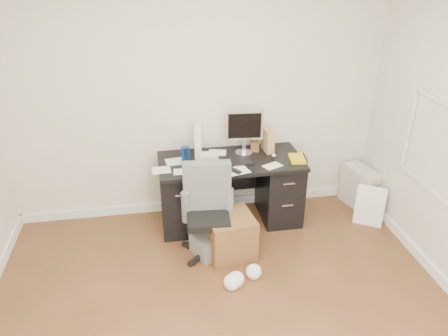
# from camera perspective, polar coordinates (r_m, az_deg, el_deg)

# --- Properties ---
(room_shell) EXTENTS (4.02, 4.02, 2.71)m
(room_shell) POSITION_cam_1_polar(r_m,az_deg,el_deg) (2.69, 1.72, 3.45)
(room_shell) COLOR beige
(room_shell) RESTS_ON ground
(desk) EXTENTS (1.50, 0.70, 0.75)m
(desk) POSITION_cam_1_polar(r_m,az_deg,el_deg) (4.72, 0.85, -2.73)
(desk) COLOR black
(desk) RESTS_ON ground
(loose_papers) EXTENTS (1.10, 0.60, 0.00)m
(loose_papers) POSITION_cam_1_polar(r_m,az_deg,el_deg) (4.48, -1.52, 0.65)
(loose_papers) COLOR white
(loose_papers) RESTS_ON desk
(lcd_monitor) EXTENTS (0.41, 0.26, 0.49)m
(lcd_monitor) POSITION_cam_1_polar(r_m,az_deg,el_deg) (4.60, 2.66, 4.68)
(lcd_monitor) COLOR silver
(lcd_monitor) RESTS_ON desk
(keyboard) EXTENTS (0.40, 0.15, 0.02)m
(keyboard) POSITION_cam_1_polar(r_m,az_deg,el_deg) (4.47, 1.29, 0.72)
(keyboard) COLOR black
(keyboard) RESTS_ON desk
(computer_mouse) EXTENTS (0.06, 0.06, 0.05)m
(computer_mouse) POSITION_cam_1_polar(r_m,az_deg,el_deg) (4.61, 6.53, 1.58)
(computer_mouse) COLOR silver
(computer_mouse) RESTS_ON desk
(travel_mug) EXTENTS (0.10, 0.10, 0.19)m
(travel_mug) POSITION_cam_1_polar(r_m,az_deg,el_deg) (4.44, -5.08, 1.64)
(travel_mug) COLOR navy
(travel_mug) RESTS_ON desk
(white_binder) EXTENTS (0.17, 0.30, 0.33)m
(white_binder) POSITION_cam_1_polar(r_m,az_deg,el_deg) (4.55, -3.40, 3.30)
(white_binder) COLOR silver
(white_binder) RESTS_ON desk
(magazine_file) EXTENTS (0.13, 0.22, 0.25)m
(magazine_file) POSITION_cam_1_polar(r_m,az_deg,el_deg) (4.73, 5.75, 3.63)
(magazine_file) COLOR #9F7F4D
(magazine_file) RESTS_ON desk
(pen_cup) EXTENTS (0.13, 0.13, 0.27)m
(pen_cup) POSITION_cam_1_polar(r_m,az_deg,el_deg) (4.72, 4.08, 3.76)
(pen_cup) COLOR #552D18
(pen_cup) RESTS_ON desk
(yellow_book) EXTENTS (0.19, 0.22, 0.04)m
(yellow_book) POSITION_cam_1_polar(r_m,az_deg,el_deg) (4.60, 9.58, 1.23)
(yellow_book) COLOR gold
(yellow_book) RESTS_ON desk
(paper_remote) EXTENTS (0.30, 0.26, 0.02)m
(paper_remote) POSITION_cam_1_polar(r_m,az_deg,el_deg) (4.32, 1.57, -0.27)
(paper_remote) COLOR white
(paper_remote) RESTS_ON desk
(office_chair) EXTENTS (0.57, 0.57, 0.93)m
(office_chair) POSITION_cam_1_polar(r_m,az_deg,el_deg) (4.18, -2.08, -5.96)
(office_chair) COLOR #545653
(office_chair) RESTS_ON ground
(pc_tower) EXTENTS (0.33, 0.51, 0.48)m
(pc_tower) POSITION_cam_1_polar(r_m,az_deg,el_deg) (5.32, 17.31, -2.43)
(pc_tower) COLOR beige
(pc_tower) RESTS_ON ground
(shopping_bag) EXTENTS (0.37, 0.35, 0.41)m
(shopping_bag) POSITION_cam_1_polar(r_m,az_deg,el_deg) (5.04, 18.51, -4.71)
(shopping_bag) COLOR white
(shopping_bag) RESTS_ON ground
(wicker_basket) EXTENTS (0.49, 0.49, 0.43)m
(wicker_basket) POSITION_cam_1_polar(r_m,az_deg,el_deg) (4.31, 0.81, -8.80)
(wicker_basket) COLOR #533719
(wicker_basket) RESTS_ON ground
(desk_printer) EXTENTS (0.45, 0.42, 0.21)m
(desk_printer) POSITION_cam_1_polar(r_m,az_deg,el_deg) (4.40, -1.57, -9.70)
(desk_printer) COLOR slate
(desk_printer) RESTS_ON ground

